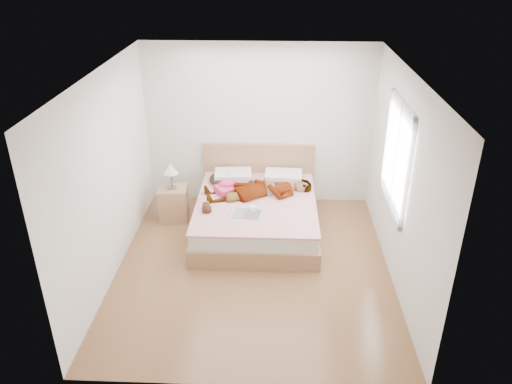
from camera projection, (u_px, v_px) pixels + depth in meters
ground at (253, 267)px, 6.68m from camera, size 4.00×4.00×0.00m
woman at (260, 187)px, 7.45m from camera, size 1.76×1.01×0.23m
hair at (225, 178)px, 7.90m from camera, size 0.62×0.70×0.09m
phone at (229, 172)px, 7.80m from camera, size 0.06×0.10×0.05m
room_shell at (396, 157)px, 6.21m from camera, size 4.00×4.00×4.00m
bed at (257, 212)px, 7.48m from camera, size 1.80×2.08×1.00m
towel at (228, 188)px, 7.49m from camera, size 0.46×0.44×0.19m
magazine at (247, 214)px, 6.93m from camera, size 0.47×0.34×0.03m
coffee_mug at (253, 209)px, 6.96m from camera, size 0.14×0.12×0.10m
plush_toy at (206, 208)px, 6.97m from camera, size 0.18×0.24×0.12m
nightstand at (173, 201)px, 7.72m from camera, size 0.46×0.41×0.93m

